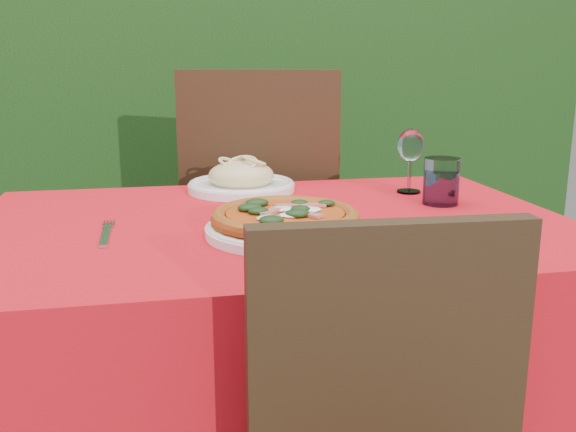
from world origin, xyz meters
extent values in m
cube|color=black|center=(0.00, 1.55, 0.80)|extent=(3.20, 0.55, 1.60)
cube|color=#482B17|center=(0.00, 0.00, 0.72)|extent=(1.20, 0.80, 0.04)
cylinder|color=#482B17|center=(-0.54, 0.34, 0.35)|extent=(0.05, 0.05, 0.70)
cylinder|color=#482B17|center=(0.54, 0.34, 0.35)|extent=(0.05, 0.05, 0.70)
cube|color=red|center=(0.00, 0.00, 0.59)|extent=(1.26, 0.86, 0.32)
cube|color=black|center=(0.06, -0.54, 0.66)|extent=(0.40, 0.05, 0.43)
cube|color=black|center=(0.10, 0.76, 0.51)|extent=(0.57, 0.57, 0.05)
cube|color=black|center=(0.05, 0.56, 0.79)|extent=(0.47, 0.15, 0.52)
cylinder|color=black|center=(0.35, 0.92, 0.24)|extent=(0.04, 0.04, 0.49)
cylinder|color=black|center=(-0.05, 1.01, 0.24)|extent=(0.04, 0.04, 0.49)
cylinder|color=black|center=(0.26, 0.52, 0.24)|extent=(0.04, 0.04, 0.49)
cylinder|color=black|center=(-0.14, 0.61, 0.24)|extent=(0.04, 0.04, 0.49)
cylinder|color=white|center=(0.00, -0.12, 0.76)|extent=(0.31, 0.31, 0.02)
cylinder|color=#B85919|center=(0.00, -0.12, 0.78)|extent=(0.36, 0.36, 0.02)
cylinder|color=#9F1E0A|center=(0.00, -0.12, 0.79)|extent=(0.29, 0.29, 0.01)
cylinder|color=white|center=(-0.03, 0.32, 0.76)|extent=(0.28, 0.28, 0.02)
ellipsoid|color=beige|center=(-0.03, 0.32, 0.79)|extent=(0.18, 0.18, 0.08)
cylinder|color=silver|center=(0.41, 0.08, 0.80)|extent=(0.08, 0.08, 0.11)
cylinder|color=#98B8CD|center=(0.41, 0.08, 0.79)|extent=(0.07, 0.07, 0.08)
cylinder|color=silver|center=(0.39, 0.22, 0.75)|extent=(0.06, 0.06, 0.01)
cylinder|color=silver|center=(0.39, 0.22, 0.80)|extent=(0.01, 0.01, 0.08)
ellipsoid|color=silver|center=(0.39, 0.22, 0.87)|extent=(0.07, 0.07, 0.08)
cube|color=silver|center=(-0.34, -0.07, 0.75)|extent=(0.03, 0.21, 0.01)
camera|label=1|loc=(-0.23, -1.31, 1.08)|focal=40.00mm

